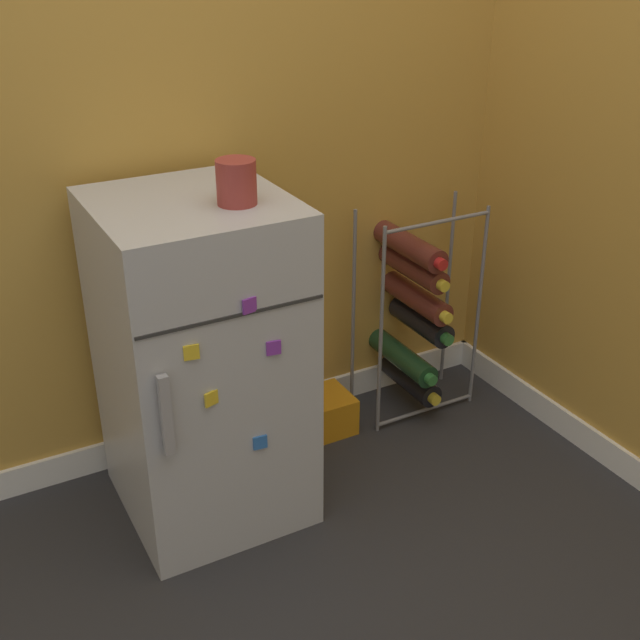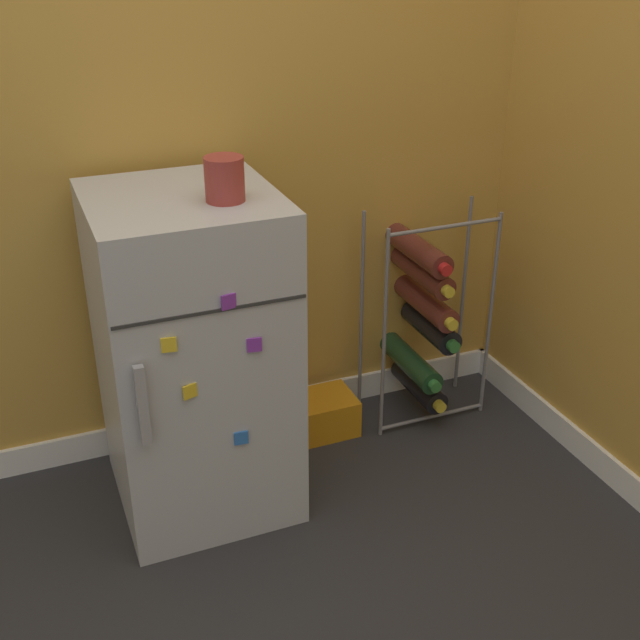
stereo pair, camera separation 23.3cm
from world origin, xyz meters
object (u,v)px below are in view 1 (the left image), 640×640
mini_fridge (201,363)px  soda_box (313,416)px  fridge_top_cup (236,182)px  wine_rack (413,313)px

mini_fridge → soda_box: (0.41, 0.15, -0.38)m
fridge_top_cup → soda_box: bearing=35.9°
mini_fridge → fridge_top_cup: fridge_top_cup is taller
wine_rack → fridge_top_cup: (-0.68, -0.22, 0.59)m
wine_rack → soda_box: wine_rack is taller
mini_fridge → fridge_top_cup: (0.09, -0.08, 0.50)m
mini_fridge → wine_rack: (0.77, 0.14, -0.10)m
wine_rack → fridge_top_cup: fridge_top_cup is taller
wine_rack → soda_box: size_ratio=2.81×
mini_fridge → soda_box: mini_fridge is taller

